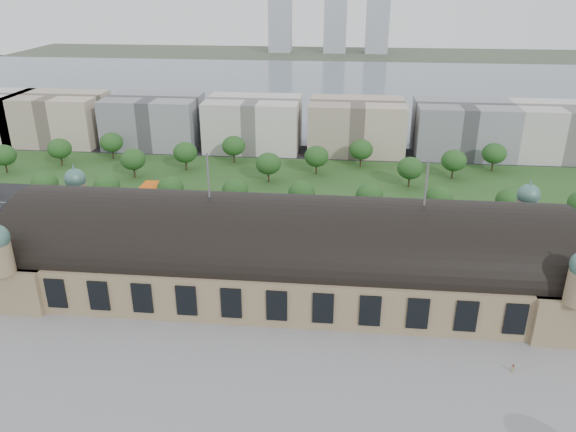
# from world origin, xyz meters

# --- Properties ---
(ground) EXTENTS (900.00, 900.00, 0.00)m
(ground) POSITION_xyz_m (0.00, 0.00, 0.00)
(ground) COLOR black
(ground) RESTS_ON ground
(station) EXTENTS (150.00, 48.40, 44.30)m
(station) POSITION_xyz_m (0.00, 0.00, 10.28)
(station) COLOR #897755
(station) RESTS_ON ground
(plaza_south) EXTENTS (190.00, 48.00, 0.12)m
(plaza_south) POSITION_xyz_m (10.00, -44.00, 0.00)
(plaza_south) COLOR gray
(plaza_south) RESTS_ON ground
(road_slab) EXTENTS (260.00, 26.00, 0.10)m
(road_slab) POSITION_xyz_m (-20.00, 38.00, 0.00)
(road_slab) COLOR black
(road_slab) RESTS_ON ground
(grass_belt) EXTENTS (300.00, 45.00, 0.10)m
(grass_belt) POSITION_xyz_m (-15.00, 93.00, 0.00)
(grass_belt) COLOR #2A4E1F
(grass_belt) RESTS_ON ground
(petrol_station) EXTENTS (14.00, 13.00, 5.05)m
(petrol_station) POSITION_xyz_m (-53.91, 65.28, 2.95)
(petrol_station) COLOR #E55D0D
(petrol_station) RESTS_ON ground
(lake) EXTENTS (700.00, 320.00, 0.08)m
(lake) POSITION_xyz_m (0.00, 298.00, 0.00)
(lake) COLOR slate
(lake) RESTS_ON ground
(far_shore) EXTENTS (700.00, 120.00, 0.14)m
(far_shore) POSITION_xyz_m (0.00, 498.00, 0.00)
(far_shore) COLOR #44513D
(far_shore) RESTS_ON ground
(far_tower_left) EXTENTS (24.00, 24.00, 80.00)m
(far_tower_left) POSITION_xyz_m (-60.00, 508.00, 40.00)
(far_tower_left) COLOR #9EA8B2
(far_tower_left) RESTS_ON ground
(far_tower_mid) EXTENTS (24.00, 24.00, 85.00)m
(far_tower_mid) POSITION_xyz_m (0.00, 508.00, 42.50)
(far_tower_mid) COLOR #9EA8B2
(far_tower_mid) RESTS_ON ground
(far_tower_right) EXTENTS (24.00, 24.00, 75.00)m
(far_tower_right) POSITION_xyz_m (45.00, 508.00, 37.50)
(far_tower_right) COLOR #9EA8B2
(far_tower_right) RESTS_ON ground
(office_1) EXTENTS (45.00, 32.00, 24.00)m
(office_1) POSITION_xyz_m (-130.00, 133.00, 12.00)
(office_1) COLOR #C2B098
(office_1) RESTS_ON ground
(office_2) EXTENTS (45.00, 32.00, 24.00)m
(office_2) POSITION_xyz_m (-80.00, 133.00, 12.00)
(office_2) COLOR gray
(office_2) RESTS_ON ground
(office_3) EXTENTS (45.00, 32.00, 24.00)m
(office_3) POSITION_xyz_m (-30.00, 133.00, 12.00)
(office_3) COLOR silver
(office_3) RESTS_ON ground
(office_4) EXTENTS (45.00, 32.00, 24.00)m
(office_4) POSITION_xyz_m (20.00, 133.00, 12.00)
(office_4) COLOR #C2B098
(office_4) RESTS_ON ground
(office_5) EXTENTS (45.00, 32.00, 24.00)m
(office_5) POSITION_xyz_m (70.00, 133.00, 12.00)
(office_5) COLOR gray
(office_5) RESTS_ON ground
(office_6) EXTENTS (45.00, 32.00, 24.00)m
(office_6) POSITION_xyz_m (115.00, 133.00, 12.00)
(office_6) COLOR silver
(office_6) RESTS_ON ground
(tree_row_1) EXTENTS (9.60, 9.60, 11.52)m
(tree_row_1) POSITION_xyz_m (-96.00, 53.00, 7.43)
(tree_row_1) COLOR #2D2116
(tree_row_1) RESTS_ON ground
(tree_row_2) EXTENTS (9.60, 9.60, 11.52)m
(tree_row_2) POSITION_xyz_m (-72.00, 53.00, 7.43)
(tree_row_2) COLOR #2D2116
(tree_row_2) RESTS_ON ground
(tree_row_3) EXTENTS (9.60, 9.60, 11.52)m
(tree_row_3) POSITION_xyz_m (-48.00, 53.00, 7.43)
(tree_row_3) COLOR #2D2116
(tree_row_3) RESTS_ON ground
(tree_row_4) EXTENTS (9.60, 9.60, 11.52)m
(tree_row_4) POSITION_xyz_m (-24.00, 53.00, 7.43)
(tree_row_4) COLOR #2D2116
(tree_row_4) RESTS_ON ground
(tree_row_5) EXTENTS (9.60, 9.60, 11.52)m
(tree_row_5) POSITION_xyz_m (0.00, 53.00, 7.43)
(tree_row_5) COLOR #2D2116
(tree_row_5) RESTS_ON ground
(tree_row_6) EXTENTS (9.60, 9.60, 11.52)m
(tree_row_6) POSITION_xyz_m (24.00, 53.00, 7.43)
(tree_row_6) COLOR #2D2116
(tree_row_6) RESTS_ON ground
(tree_row_7) EXTENTS (9.60, 9.60, 11.52)m
(tree_row_7) POSITION_xyz_m (48.00, 53.00, 7.43)
(tree_row_7) COLOR #2D2116
(tree_row_7) RESTS_ON ground
(tree_row_8) EXTENTS (9.60, 9.60, 11.52)m
(tree_row_8) POSITION_xyz_m (72.00, 53.00, 7.43)
(tree_row_8) COLOR #2D2116
(tree_row_8) RESTS_ON ground
(tree_belt_0) EXTENTS (10.40, 10.40, 12.48)m
(tree_belt_0) POSITION_xyz_m (-130.00, 83.00, 8.05)
(tree_belt_0) COLOR #2D2116
(tree_belt_0) RESTS_ON ground
(tree_belt_1) EXTENTS (10.40, 10.40, 12.48)m
(tree_belt_1) POSITION_xyz_m (-111.00, 95.00, 8.05)
(tree_belt_1) COLOR #2D2116
(tree_belt_1) RESTS_ON ground
(tree_belt_2) EXTENTS (10.40, 10.40, 12.48)m
(tree_belt_2) POSITION_xyz_m (-92.00, 107.00, 8.05)
(tree_belt_2) COLOR #2D2116
(tree_belt_2) RESTS_ON ground
(tree_belt_3) EXTENTS (10.40, 10.40, 12.48)m
(tree_belt_3) POSITION_xyz_m (-73.00, 83.00, 8.05)
(tree_belt_3) COLOR #2D2116
(tree_belt_3) RESTS_ON ground
(tree_belt_4) EXTENTS (10.40, 10.40, 12.48)m
(tree_belt_4) POSITION_xyz_m (-54.00, 95.00, 8.05)
(tree_belt_4) COLOR #2D2116
(tree_belt_4) RESTS_ON ground
(tree_belt_5) EXTENTS (10.40, 10.40, 12.48)m
(tree_belt_5) POSITION_xyz_m (-35.00, 107.00, 8.05)
(tree_belt_5) COLOR #2D2116
(tree_belt_5) RESTS_ON ground
(tree_belt_6) EXTENTS (10.40, 10.40, 12.48)m
(tree_belt_6) POSITION_xyz_m (-16.00, 83.00, 8.05)
(tree_belt_6) COLOR #2D2116
(tree_belt_6) RESTS_ON ground
(tree_belt_7) EXTENTS (10.40, 10.40, 12.48)m
(tree_belt_7) POSITION_xyz_m (3.00, 95.00, 8.05)
(tree_belt_7) COLOR #2D2116
(tree_belt_7) RESTS_ON ground
(tree_belt_8) EXTENTS (10.40, 10.40, 12.48)m
(tree_belt_8) POSITION_xyz_m (22.00, 107.00, 8.05)
(tree_belt_8) COLOR #2D2116
(tree_belt_8) RESTS_ON ground
(tree_belt_9) EXTENTS (10.40, 10.40, 12.48)m
(tree_belt_9) POSITION_xyz_m (41.00, 83.00, 8.05)
(tree_belt_9) COLOR #2D2116
(tree_belt_9) RESTS_ON ground
(tree_belt_10) EXTENTS (10.40, 10.40, 12.48)m
(tree_belt_10) POSITION_xyz_m (60.00, 95.00, 8.05)
(tree_belt_10) COLOR #2D2116
(tree_belt_10) RESTS_ON ground
(tree_belt_11) EXTENTS (10.40, 10.40, 12.48)m
(tree_belt_11) POSITION_xyz_m (79.00, 107.00, 8.05)
(tree_belt_11) COLOR #2D2116
(tree_belt_11) RESTS_ON ground
(traffic_car_0) EXTENTS (4.69, 2.36, 1.53)m
(traffic_car_0) POSITION_xyz_m (-100.69, 33.25, 0.77)
(traffic_car_0) COLOR silver
(traffic_car_0) RESTS_ON ground
(traffic_car_1) EXTENTS (3.95, 1.58, 1.28)m
(traffic_car_1) POSITION_xyz_m (-92.72, 46.84, 0.64)
(traffic_car_1) COLOR #969A9E
(traffic_car_1) RESTS_ON ground
(traffic_car_2) EXTENTS (5.80, 3.02, 1.56)m
(traffic_car_2) POSITION_xyz_m (-46.04, 34.23, 0.78)
(traffic_car_2) COLOR black
(traffic_car_2) RESTS_ON ground
(traffic_car_3) EXTENTS (5.88, 2.82, 1.65)m
(traffic_car_3) POSITION_xyz_m (-15.06, 44.71, 0.83)
(traffic_car_3) COLOR maroon
(traffic_car_3) RESTS_ON ground
(traffic_car_4) EXTENTS (3.79, 1.68, 1.27)m
(traffic_car_4) POSITION_xyz_m (1.23, 27.42, 0.63)
(traffic_car_4) COLOR #182444
(traffic_car_4) RESTS_ON ground
(traffic_car_5) EXTENTS (4.60, 2.08, 1.46)m
(traffic_car_5) POSITION_xyz_m (39.77, 43.58, 0.73)
(traffic_car_5) COLOR #56575D
(traffic_car_5) RESTS_ON ground
(traffic_car_6) EXTENTS (4.92, 2.46, 1.34)m
(traffic_car_6) POSITION_xyz_m (76.45, 32.87, 0.67)
(traffic_car_6) COLOR silver
(traffic_car_6) RESTS_ON ground
(parked_car_0) EXTENTS (4.68, 2.99, 1.46)m
(parked_car_0) POSITION_xyz_m (-70.13, 21.68, 0.73)
(parked_car_0) COLOR black
(parked_car_0) RESTS_ON ground
(parked_car_1) EXTENTS (5.78, 5.23, 1.49)m
(parked_car_1) POSITION_xyz_m (-76.57, 24.72, 0.75)
(parked_car_1) COLOR #9A2A13
(parked_car_1) RESTS_ON ground
(parked_car_2) EXTENTS (4.96, 3.79, 1.34)m
(parked_car_2) POSITION_xyz_m (-46.85, 21.00, 0.67)
(parked_car_2) COLOR #1D1948
(parked_car_2) RESTS_ON ground
(parked_car_3) EXTENTS (4.88, 3.45, 1.54)m
(parked_car_3) POSITION_xyz_m (-59.59, 21.00, 0.77)
(parked_car_3) COLOR #595C61
(parked_car_3) RESTS_ON ground
(parked_car_4) EXTENTS (5.16, 3.72, 1.62)m
(parked_car_4) POSITION_xyz_m (-41.31, 25.00, 0.81)
(parked_car_4) COLOR silver
(parked_car_4) RESTS_ON ground
(parked_car_5) EXTENTS (6.31, 5.78, 1.64)m
(parked_car_5) POSITION_xyz_m (-51.97, 25.00, 0.82)
(parked_car_5) COLOR gray
(parked_car_5) RESTS_ON ground
(parked_car_6) EXTENTS (5.97, 4.92, 1.63)m
(parked_car_6) POSITION_xyz_m (-45.34, 21.00, 0.81)
(parked_car_6) COLOR black
(parked_car_6) RESTS_ON ground
(bus_west) EXTENTS (10.76, 3.45, 2.95)m
(bus_west) POSITION_xyz_m (-1.97, 31.76, 1.47)
(bus_west) COLOR #CE4A21
(bus_west) RESTS_ON ground
(bus_mid) EXTENTS (12.78, 3.97, 3.51)m
(bus_mid) POSITION_xyz_m (15.31, 27.00, 1.75)
(bus_mid) COLOR silver
(bus_mid) RESTS_ON ground
(bus_east) EXTENTS (11.39, 3.12, 3.15)m
(bus_east) POSITION_xyz_m (27.32, 32.00, 1.57)
(bus_east) COLOR beige
(bus_east) RESTS_ON ground
(pedestrian_0) EXTENTS (1.03, 0.74, 1.89)m
(pedestrian_0) POSITION_xyz_m (52.50, -31.05, 0.95)
(pedestrian_0) COLOR gray
(pedestrian_0) RESTS_ON ground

